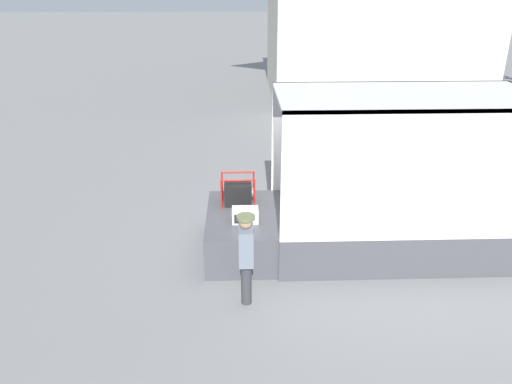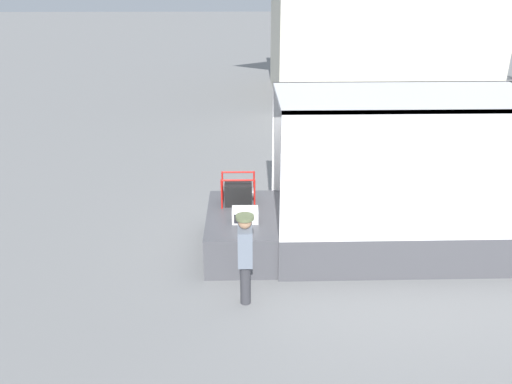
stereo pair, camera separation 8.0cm
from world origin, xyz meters
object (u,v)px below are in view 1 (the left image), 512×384
portable_generator (239,193)px  box_truck (475,202)px  microwave (245,215)px  worker_person (246,251)px

portable_generator → box_truck: bearing=-5.6°
microwave → worker_person: (-0.01, -1.49, 0.06)m
microwave → box_truck: bearing=4.4°
box_truck → portable_generator: 4.82m
microwave → portable_generator: (-0.12, 0.82, 0.11)m
portable_generator → worker_person: 2.32m
portable_generator → worker_person: worker_person is taller
microwave → worker_person: 1.50m
box_truck → portable_generator: size_ratio=9.73×
box_truck → microwave: box_truck is taller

